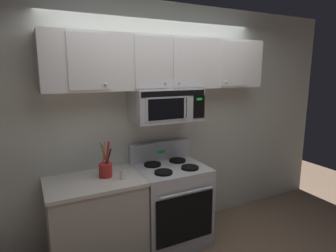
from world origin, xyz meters
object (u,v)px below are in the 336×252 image
(over_range_microwave, at_px, (166,105))
(utensil_crock_red, at_px, (106,168))
(stove_range, at_px, (171,203))
(salt_shaker, at_px, (122,175))

(over_range_microwave, relative_size, utensil_crock_red, 2.01)
(stove_range, xyz_separation_m, salt_shaker, (-0.59, -0.10, 0.48))
(salt_shaker, bearing_deg, over_range_microwave, 20.46)
(stove_range, relative_size, over_range_microwave, 1.47)
(utensil_crock_red, bearing_deg, stove_range, -2.64)
(stove_range, relative_size, salt_shaker, 11.95)
(utensil_crock_red, bearing_deg, over_range_microwave, 6.65)
(stove_range, relative_size, utensil_crock_red, 2.96)
(over_range_microwave, xyz_separation_m, utensil_crock_red, (-0.72, -0.08, -0.58))
(over_range_microwave, bearing_deg, utensil_crock_red, -173.35)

